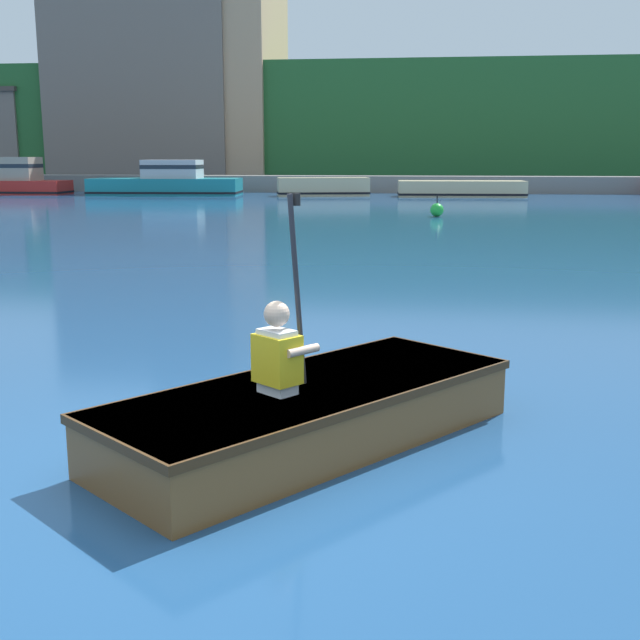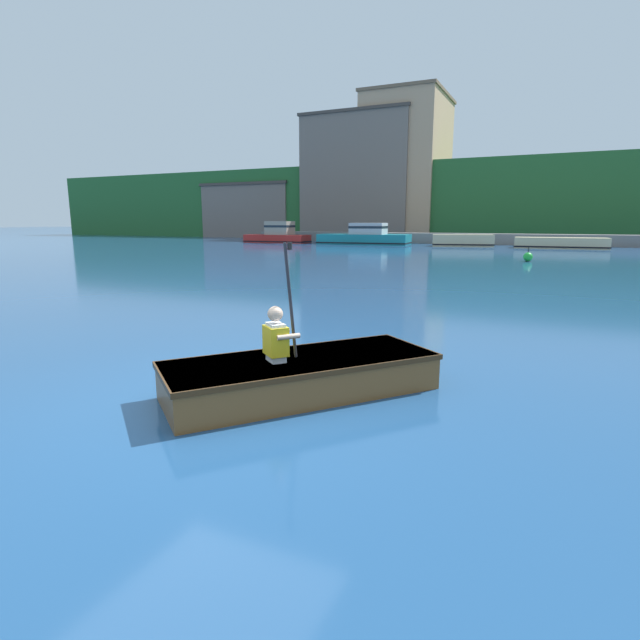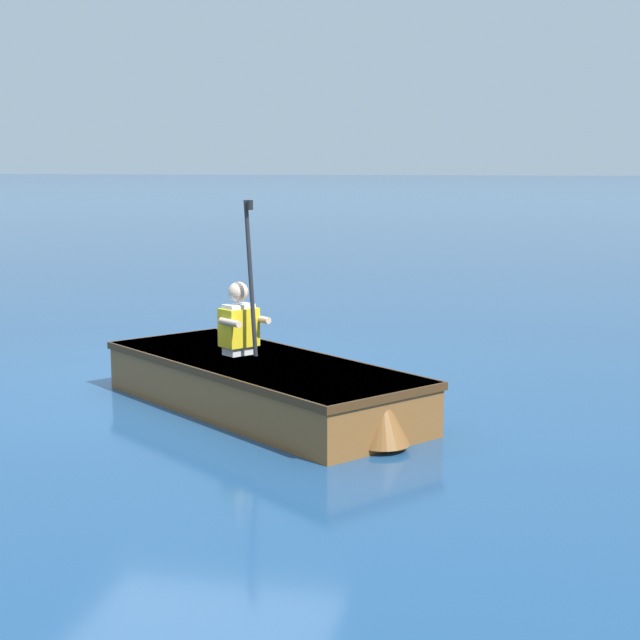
% 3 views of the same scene
% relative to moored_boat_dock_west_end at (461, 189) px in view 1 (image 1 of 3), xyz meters
% --- Properties ---
extents(ground_plane, '(300.00, 300.00, 0.00)m').
position_rel_moored_boat_dock_west_end_xyz_m(ground_plane, '(-3.48, -36.32, -0.36)').
color(ground_plane, navy).
extents(shoreline_ridge, '(120.00, 20.00, 7.82)m').
position_rel_moored_boat_dock_west_end_xyz_m(shoreline_ridge, '(-3.48, 20.12, 3.55)').
color(shoreline_ridge, '#28602D').
rests_on(shoreline_ridge, ground).
extents(waterfront_office_block_center, '(12.23, 11.25, 13.18)m').
position_rel_moored_boat_dock_west_end_xyz_m(waterfront_office_block_center, '(-20.23, 14.96, 6.24)').
color(waterfront_office_block_center, '#75665B').
rests_on(waterfront_office_block_center, ground).
extents(waterfront_apartment_right, '(8.08, 10.26, 15.02)m').
position_rel_moored_boat_dock_west_end_xyz_m(waterfront_apartment_right, '(-15.75, 14.72, 7.16)').
color(waterfront_apartment_right, tan).
rests_on(waterfront_apartment_right, ground).
extents(marina_dock, '(48.05, 2.40, 0.90)m').
position_rel_moored_boat_dock_west_end_xyz_m(marina_dock, '(-3.48, 4.66, 0.09)').
color(marina_dock, slate).
rests_on(marina_dock, ground).
extents(moored_boat_dock_west_end, '(6.33, 2.35, 0.78)m').
position_rel_moored_boat_dock_west_end_xyz_m(moored_boat_dock_west_end, '(0.00, 0.00, 0.00)').
color(moored_boat_dock_west_end, '#CCB789').
rests_on(moored_boat_dock_west_end, ground).
extents(moored_boat_dock_west_inner, '(7.88, 3.33, 1.78)m').
position_rel_moored_boat_dock_west_end_xyz_m(moored_boat_dock_west_inner, '(-15.03, 0.06, 0.28)').
color(moored_boat_dock_west_inner, '#197A84').
rests_on(moored_boat_dock_west_inner, ground).
extents(moored_boat_dock_center_far, '(4.81, 2.48, 0.92)m').
position_rel_moored_boat_dock_west_end_xyz_m(moored_boat_dock_center_far, '(-6.87, -0.20, 0.07)').
color(moored_boat_dock_center_far, '#CCB789').
rests_on(moored_boat_dock_center_far, ground).
extents(moored_boat_dock_east_inner, '(6.03, 2.15, 1.93)m').
position_rel_moored_boat_dock_west_end_xyz_m(moored_boat_dock_east_inner, '(-23.37, -0.24, 0.32)').
color(moored_boat_dock_east_inner, red).
rests_on(moored_boat_dock_east_inner, ground).
extents(rowboat_foreground, '(2.86, 3.15, 0.42)m').
position_rel_moored_boat_dock_west_end_xyz_m(rowboat_foreground, '(-2.68, -35.45, -0.12)').
color(rowboat_foreground, brown).
rests_on(rowboat_foreground, ground).
extents(person_paddler, '(0.46, 0.46, 1.31)m').
position_rel_moored_boat_dock_west_end_xyz_m(person_paddler, '(-2.89, -35.71, 0.35)').
color(person_paddler, silver).
rests_on(person_paddler, rowboat_foreground).
extents(channel_buoy, '(0.44, 0.44, 0.72)m').
position_rel_moored_boat_dock_west_end_xyz_m(channel_buoy, '(-1.44, -13.78, -0.14)').
color(channel_buoy, green).
rests_on(channel_buoy, ground).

